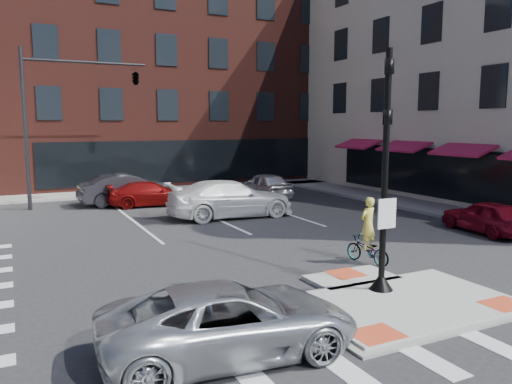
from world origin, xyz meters
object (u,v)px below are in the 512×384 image
silver_suv (230,320)px  bg_car_red (150,194)px  bg_car_dark (127,189)px  bg_car_silver (265,185)px  white_pickup (231,199)px  red_sedan (487,217)px  cyclist (367,241)px

silver_suv → bg_car_red: bearing=-4.5°
bg_car_dark → bg_car_silver: 7.86m
white_pickup → bg_car_dark: 6.92m
silver_suv → red_sedan: bearing=-63.5°
silver_suv → white_pickup: bearing=-18.2°
silver_suv → bg_car_red: (3.03, 17.59, -0.03)m
red_sedan → white_pickup: size_ratio=0.66×
silver_suv → bg_car_red: size_ratio=1.10×
silver_suv → red_sedan: (13.28, 5.15, -0.02)m
red_sedan → bg_car_red: red_sedan is taller
silver_suv → bg_car_silver: bearing=-23.9°
silver_suv → cyclist: 7.32m
silver_suv → red_sedan: silver_suv is taller
silver_suv → bg_car_dark: size_ratio=0.97×
cyclist → bg_car_red: bearing=-88.7°
red_sedan → white_pickup: white_pickup is taller
white_pickup → bg_car_silver: 6.43m
red_sedan → white_pickup: (-7.72, 7.63, 0.20)m
bg_car_dark → bg_car_red: 1.52m
bg_car_dark → bg_car_red: bg_car_dark is taller
bg_car_silver → bg_car_red: bg_car_silver is taller
red_sedan → bg_car_red: 16.12m
cyclist → red_sedan: bearing=179.0°
cyclist → silver_suv: bearing=19.4°
bg_car_red → white_pickup: bearing=-145.9°
cyclist → white_pickup: bearing=-97.4°
silver_suv → white_pickup: 13.94m
red_sedan → cyclist: size_ratio=1.86×
silver_suv → bg_car_silver: bg_car_silver is taller
red_sedan → bg_car_red: bearing=-44.0°
bg_car_dark → bg_car_silver: bg_car_dark is taller
red_sedan → silver_suv: bearing=27.7°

